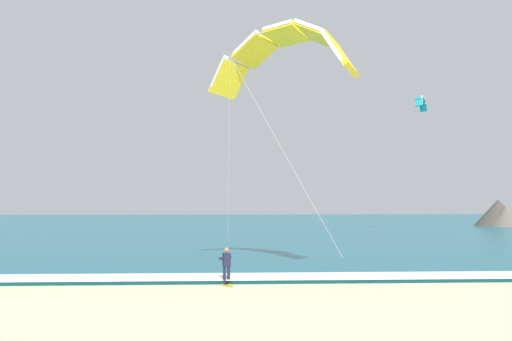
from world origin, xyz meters
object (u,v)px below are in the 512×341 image
surfboard (227,284)px  kitesurfer (226,264)px  kite_primary (282,51)px  kite_distant (421,101)px

surfboard → kitesurfer: 0.91m
kitesurfer → kite_primary: 11.38m
kite_primary → kite_distant: (19.33, 33.56, 3.68)m
surfboard → kite_primary: size_ratio=0.12×
kite_primary → kite_distant: 38.91m
surfboard → kite_distant: 45.22m
surfboard → kite_primary: (2.83, 2.78, 11.58)m
kite_primary → surfboard: bearing=-135.5°
surfboard → kite_primary: kite_primary is taller
kitesurfer → kite_distant: (22.17, 36.33, 14.34)m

